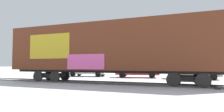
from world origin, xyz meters
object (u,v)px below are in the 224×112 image
Objects in this scene: flagpole at (158,43)px; parked_car_red at (137,70)px; parked_car_white at (88,69)px; parked_car_tan at (193,70)px; freight_car at (110,48)px.

parked_car_red is (-1.91, -6.95, -3.87)m from flagpole.
flagpole reaches higher than parked_car_white.
parked_car_tan is (3.86, -7.21, -3.83)m from flagpole.
freight_car is 8.86m from parked_car_white.
flagpole is 1.57× the size of parked_car_red.
parked_car_white is 6.11m from parked_car_red.
freight_car is 9.42m from parked_car_tan.
flagpole is 1.58× the size of parked_car_tan.
parked_car_red is 1.01× the size of parked_car_tan.
flagpole is 9.03m from parked_car_tan.
parked_car_white is 11.89m from parked_car_tan.
freight_car is 2.23× the size of flagpole.
parked_car_white is 1.01× the size of parked_car_tan.
flagpole is at bearing 40.53° from parked_car_white.
freight_car is at bearing -101.18° from flagpole.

